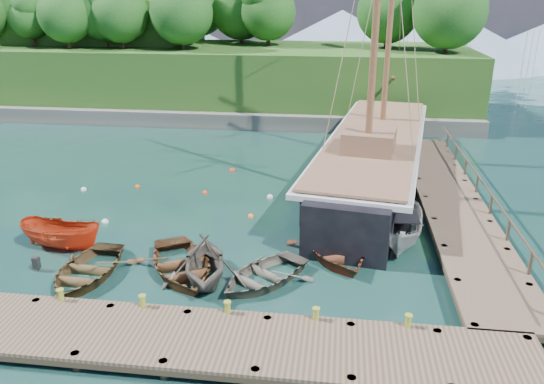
{
  "coord_description": "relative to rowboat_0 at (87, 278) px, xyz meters",
  "views": [
    {
      "loc": [
        5.51,
        -20.16,
        10.86
      ],
      "look_at": [
        2.47,
        2.93,
        2.0
      ],
      "focal_mm": 35.0,
      "sensor_mm": 36.0,
      "label": 1
    }
  ],
  "objects": [
    {
      "name": "ground",
      "position": [
        4.38,
        2.51,
        0.0
      ],
      "size": [
        160.0,
        160.0,
        0.0
      ],
      "primitive_type": "plane",
      "color": "#14342A",
      "rests_on": "ground"
    },
    {
      "name": "dock_near",
      "position": [
        6.38,
        -3.99,
        0.43
      ],
      "size": [
        20.0,
        3.2,
        1.1
      ],
      "color": "#4A3A2A",
      "rests_on": "ground"
    },
    {
      "name": "dock_east",
      "position": [
        15.88,
        9.51,
        0.43
      ],
      "size": [
        3.2,
        24.0,
        1.1
      ],
      "color": "#4A3A2A",
      "rests_on": "ground"
    },
    {
      "name": "bollard_0",
      "position": [
        0.38,
        -2.59,
        0.0
      ],
      "size": [
        0.26,
        0.26,
        0.45
      ],
      "primitive_type": "cylinder",
      "color": "olive",
      "rests_on": "ground"
    },
    {
      "name": "bollard_1",
      "position": [
        3.38,
        -2.59,
        0.0
      ],
      "size": [
        0.26,
        0.26,
        0.45
      ],
      "primitive_type": "cylinder",
      "color": "olive",
      "rests_on": "ground"
    },
    {
      "name": "bollard_2",
      "position": [
        6.38,
        -2.59,
        0.0
      ],
      "size": [
        0.26,
        0.26,
        0.45
      ],
      "primitive_type": "cylinder",
      "color": "olive",
      "rests_on": "ground"
    },
    {
      "name": "bollard_3",
      "position": [
        9.38,
        -2.59,
        0.0
      ],
      "size": [
        0.26,
        0.26,
        0.45
      ],
      "primitive_type": "cylinder",
      "color": "olive",
      "rests_on": "ground"
    },
    {
      "name": "bollard_4",
      "position": [
        12.38,
        -2.59,
        0.0
      ],
      "size": [
        0.26,
        0.26,
        0.45
      ],
      "primitive_type": "cylinder",
      "color": "olive",
      "rests_on": "ground"
    },
    {
      "name": "rowboat_0",
      "position": [
        0.0,
        0.0,
        0.0
      ],
      "size": [
        3.4,
        4.62,
        0.93
      ],
      "primitive_type": "imported",
      "rotation": [
        0.0,
        0.0,
        -0.05
      ],
      "color": "brown",
      "rests_on": "ground"
    },
    {
      "name": "rowboat_1",
      "position": [
        4.84,
        0.33,
        0.0
      ],
      "size": [
        4.24,
        4.64,
        2.09
      ],
      "primitive_type": "imported",
      "rotation": [
        0.0,
        0.0,
        0.23
      ],
      "color": "#595349",
      "rests_on": "ground"
    },
    {
      "name": "rowboat_2",
      "position": [
        3.7,
        0.88,
        0.0
      ],
      "size": [
        5.35,
        5.89,
        1.0
      ],
      "primitive_type": "imported",
      "rotation": [
        0.0,
        0.0,
        0.51
      ],
      "color": "#54351E",
      "rests_on": "ground"
    },
    {
      "name": "rowboat_3",
      "position": [
        7.12,
        0.6,
        0.0
      ],
      "size": [
        4.9,
        5.16,
        0.87
      ],
      "primitive_type": "imported",
      "rotation": [
        0.0,
        0.0,
        -0.63
      ],
      "color": "#5B574B",
      "rests_on": "ground"
    },
    {
      "name": "rowboat_4",
      "position": [
        9.89,
        3.19,
        0.0
      ],
      "size": [
        5.04,
        5.8,
        1.0
      ],
      "primitive_type": "imported",
      "rotation": [
        0.0,
        0.0,
        0.39
      ],
      "color": "#4D2618",
      "rests_on": "ground"
    },
    {
      "name": "motorboat_orange",
      "position": [
        -2.21,
        2.31,
        0.0
      ],
      "size": [
        4.22,
        2.14,
        1.56
      ],
      "primitive_type": "imported",
      "rotation": [
        0.0,
        0.0,
        1.41
      ],
      "color": "red",
      "rests_on": "ground"
    },
    {
      "name": "cabin_boat_white",
      "position": [
        12.9,
        4.66,
        0.0
      ],
      "size": [
        2.6,
        4.94,
        1.81
      ],
      "primitive_type": "imported",
      "rotation": [
        0.0,
        0.0,
        -0.18
      ],
      "color": "#BBBAB4",
      "rests_on": "ground"
    },
    {
      "name": "schooner",
      "position": [
        12.03,
        13.68,
        1.2
      ],
      "size": [
        8.68,
        28.98,
        21.6
      ],
      "rotation": [
        0.0,
        0.0,
        -0.16
      ],
      "color": "black",
      "rests_on": "ground"
    },
    {
      "name": "mooring_buoy_0",
      "position": [
        -1.57,
        5.3,
        0.0
      ],
      "size": [
        0.36,
        0.36,
        0.36
      ],
      "primitive_type": "sphere",
      "color": "white",
      "rests_on": "ground"
    },
    {
      "name": "mooring_buoy_1",
      "position": [
        2.38,
        9.95,
        0.0
      ],
      "size": [
        0.3,
        0.3,
        0.3
      ],
      "primitive_type": "sphere",
      "color": "#F13B19",
      "rests_on": "ground"
    },
    {
      "name": "mooring_buoy_2",
      "position": [
        5.56,
        6.93,
        0.0
      ],
      "size": [
        0.32,
        0.32,
        0.32
      ],
      "primitive_type": "sphere",
      "color": "orange",
      "rests_on": "ground"
    },
    {
      "name": "mooring_buoy_3",
      "position": [
        6.16,
        9.74,
        0.0
      ],
      "size": [
        0.36,
        0.36,
        0.36
      ],
      "primitive_type": "sphere",
      "color": "silver",
      "rests_on": "ground"
    },
    {
      "name": "mooring_buoy_4",
      "position": [
        -1.81,
        10.36,
        0.0
      ],
      "size": [
        0.31,
        0.31,
        0.31
      ],
      "primitive_type": "sphere",
      "color": "#DC5804",
      "rests_on": "ground"
    },
    {
      "name": "mooring_buoy_5",
      "position": [
        3.13,
        14.1,
        0.0
      ],
      "size": [
        0.37,
        0.37,
        0.37
      ],
      "primitive_type": "sphere",
      "color": "red",
      "rests_on": "ground"
    },
    {
      "name": "mooring_buoy_6",
      "position": [
        -4.74,
        9.52,
        0.0
      ],
      "size": [
        0.35,
        0.35,
        0.35
      ],
      "primitive_type": "sphere",
      "color": "silver",
      "rests_on": "ground"
    },
    {
      "name": "headland",
      "position": [
        -8.49,
        33.88,
        5.54
      ],
      "size": [
        51.0,
        19.31,
        12.9
      ],
      "color": "#474744",
      "rests_on": "ground"
    },
    {
      "name": "distant_ridge",
      "position": [
        8.69,
        72.51,
        4.35
      ],
      "size": [
        117.0,
        40.0,
        10.0
      ],
      "color": "#728CA5",
      "rests_on": "ground"
    }
  ]
}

